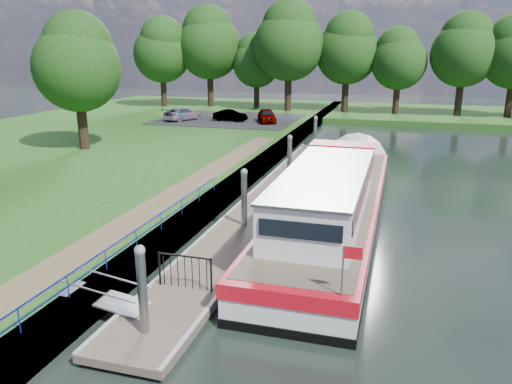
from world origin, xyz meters
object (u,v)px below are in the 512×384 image
(pontoon, at_px, (270,201))
(barge, at_px, (335,199))
(car_c, at_px, (183,114))
(car_a, at_px, (267,116))
(car_b, at_px, (230,115))

(pontoon, bearing_deg, barge, -25.95)
(barge, bearing_deg, car_c, 127.48)
(barge, distance_m, car_a, 27.34)
(pontoon, distance_m, car_c, 27.44)
(pontoon, xyz_separation_m, car_b, (-10.38, 23.50, 1.21))
(car_b, relative_size, car_c, 0.78)
(barge, height_order, car_c, barge)
(pontoon, relative_size, car_c, 6.82)
(pontoon, bearing_deg, car_c, 123.74)
(pontoon, xyz_separation_m, car_a, (-6.57, 23.62, 1.32))
(car_c, bearing_deg, car_b, -148.68)
(car_a, relative_size, car_b, 1.15)
(barge, relative_size, car_a, 5.39)
(car_b, xyz_separation_m, car_c, (-4.84, -0.70, 0.08))
(car_a, bearing_deg, pontoon, -96.45)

